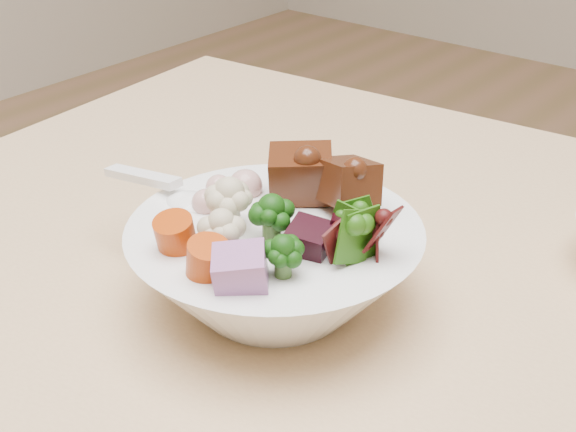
# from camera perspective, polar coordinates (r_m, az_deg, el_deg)

# --- Properties ---
(food_bowl) EXTENTS (0.23, 0.23, 0.12)m
(food_bowl) POSITION_cam_1_polar(r_m,az_deg,el_deg) (0.62, -0.72, -3.13)
(food_bowl) COLOR white
(food_bowl) RESTS_ON dining_table
(soup_spoon) EXTENTS (0.12, 0.04, 0.02)m
(soup_spoon) POSITION_cam_1_polar(r_m,az_deg,el_deg) (0.65, -7.86, 1.36)
(soup_spoon) COLOR white
(soup_spoon) RESTS_ON food_bowl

